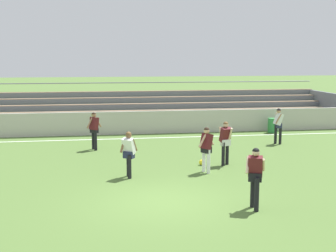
{
  "coord_description": "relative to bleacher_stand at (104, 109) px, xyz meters",
  "views": [
    {
      "loc": [
        -1.81,
        -12.62,
        4.18
      ],
      "look_at": [
        1.01,
        5.83,
        1.31
      ],
      "focal_mm": 48.85,
      "sensor_mm": 36.0,
      "label": 1
    }
  ],
  "objects": [
    {
      "name": "player_dark_dropping_back",
      "position": [
        4.46,
        -10.27,
        -0.05
      ],
      "size": [
        0.47,
        0.51,
        1.7
      ],
      "color": "black",
      "rests_on": "ground"
    },
    {
      "name": "bleacher_stand",
      "position": [
        0.0,
        0.0,
        0.0
      ],
      "size": [
        27.5,
        4.05,
        2.53
      ],
      "color": "#897051",
      "rests_on": "ground"
    },
    {
      "name": "trash_bin",
      "position": [
        9.1,
        -3.35,
        -0.67
      ],
      "size": [
        0.52,
        0.52,
        0.8
      ],
      "primitive_type": "cylinder",
      "color": "#2D7F3D",
      "rests_on": "ground"
    },
    {
      "name": "player_dark_wide_left",
      "position": [
        -0.55,
        -6.58,
        -0.05
      ],
      "size": [
        0.7,
        0.48,
        1.7
      ],
      "color": "black",
      "rests_on": "ground"
    },
    {
      "name": "player_dark_deep_cover",
      "position": [
        3.47,
        -11.27,
        -0.08
      ],
      "size": [
        0.69,
        0.51,
        1.66
      ],
      "color": "white",
      "rests_on": "ground"
    },
    {
      "name": "sideline_wall",
      "position": [
        1.48,
        -2.67,
        -0.45
      ],
      "size": [
        48.0,
        0.16,
        1.24
      ],
      "primitive_type": "cube",
      "color": "#BCB7AD",
      "rests_on": "ground"
    },
    {
      "name": "player_dark_on_ball",
      "position": [
        3.85,
        -15.37,
        -0.03
      ],
      "size": [
        0.64,
        0.5,
        1.72
      ],
      "color": "black",
      "rests_on": "ground"
    },
    {
      "name": "ground_plane",
      "position": [
        1.48,
        -14.34,
        -1.06
      ],
      "size": [
        160.0,
        160.0,
        0.0
      ],
      "primitive_type": "plane",
      "color": "#4C6B30"
    },
    {
      "name": "field_line_sideline",
      "position": [
        1.48,
        -4.0,
        -1.06
      ],
      "size": [
        44.0,
        0.12,
        0.01
      ],
      "primitive_type": "cube",
      "color": "white",
      "rests_on": "ground"
    },
    {
      "name": "player_white_wide_right",
      "position": [
        0.67,
        -11.51,
        -0.11
      ],
      "size": [
        0.65,
        0.51,
        1.61
      ],
      "color": "black",
      "rests_on": "ground"
    },
    {
      "name": "player_white_pressing_high",
      "position": [
        8.12,
        -6.5,
        -0.04
      ],
      "size": [
        0.47,
        0.45,
        1.71
      ],
      "color": "black",
      "rests_on": "ground"
    },
    {
      "name": "soccer_ball",
      "position": [
        3.57,
        -10.14,
        -0.95
      ],
      "size": [
        0.22,
        0.22,
        0.22
      ],
      "primitive_type": "sphere",
      "color": "yellow",
      "rests_on": "ground"
    }
  ]
}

